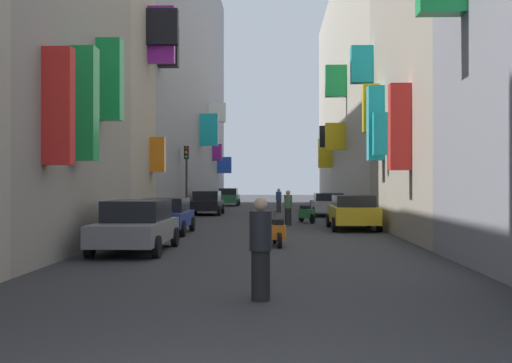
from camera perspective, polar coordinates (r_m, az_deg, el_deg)
The scene contains 17 objects.
ground_plane at distance 34.46m, azimuth 1.05°, elevation -3.46°, with size 140.00×140.00×0.00m, color #2D2D30.
building_left_mid_b at distance 27.36m, azimuth -16.55°, elevation 11.45°, with size 7.33×4.77×14.98m.
building_left_mid_c at distance 47.58m, azimuth -8.56°, elevation 9.73°, with size 7.39×36.59×20.32m.
building_right_mid_b at distance 48.09m, azimuth 10.93°, elevation 7.97°, with size 7.38×34.76×17.58m.
parked_car_black at distance 38.98m, azimuth -4.58°, elevation -1.94°, with size 1.97×4.11×1.49m.
parked_car_blue at distance 24.45m, azimuth -8.33°, elevation -3.09°, with size 1.90×3.94×1.40m.
parked_car_green at distance 54.22m, azimuth -2.59°, elevation -1.41°, with size 1.94×3.96×1.54m.
parked_car_silver at distance 37.60m, azimuth 6.68°, elevation -2.06°, with size 2.00×4.36×1.39m.
parked_car_grey at distance 18.22m, azimuth -11.03°, elevation -3.97°, with size 1.97×4.48×1.49m.
parked_car_yellow at distance 26.70m, azimuth 8.96°, elevation -2.75°, with size 2.00×4.27×1.47m.
scooter_red at distance 44.86m, azimuth 5.88°, elevation -2.10°, with size 0.55×1.88×1.13m.
scooter_green at distance 30.90m, azimuth 4.71°, elevation -2.99°, with size 0.80×1.69×1.13m.
scooter_orange at distance 19.49m, azimuth 1.96°, elevation -4.65°, with size 0.56×1.92×1.13m.
pedestrian_crossing at distance 29.06m, azimuth 3.00°, elevation -2.45°, with size 0.53×0.53×1.66m.
pedestrian_near_left at distance 41.84m, azimuth 2.12°, elevation -1.77°, with size 0.51×0.51×1.63m.
pedestrian_near_right at distance 10.47m, azimuth 0.43°, elevation -6.27°, with size 0.52×0.52×1.75m.
traffic_light_near_corner at distance 35.11m, azimuth -6.47°, elevation 1.18°, with size 0.26×0.34×4.10m.
Camera 1 is at (0.49, -4.40, 1.99)m, focal length 43.13 mm.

